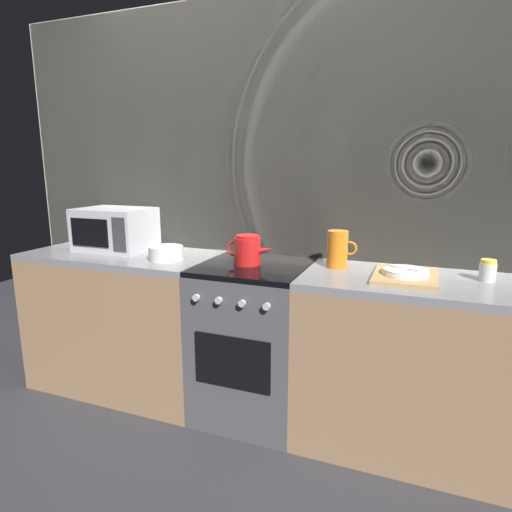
# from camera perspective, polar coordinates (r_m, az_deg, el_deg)

# --- Properties ---
(ground_plane) EXTENTS (8.00, 8.00, 0.00)m
(ground_plane) POSITION_cam_1_polar(r_m,az_deg,el_deg) (2.75, -0.27, -19.73)
(ground_plane) COLOR #2D2D33
(back_wall) EXTENTS (3.60, 0.05, 2.40)m
(back_wall) POSITION_cam_1_polar(r_m,az_deg,el_deg) (2.65, 2.29, 6.70)
(back_wall) COLOR #B2AD9E
(back_wall) RESTS_ON ground_plane
(counter_left) EXTENTS (1.20, 0.60, 0.90)m
(counter_left) POSITION_cam_1_polar(r_m,az_deg,el_deg) (2.97, -16.83, -8.12)
(counter_left) COLOR #997251
(counter_left) RESTS_ON ground_plane
(stove_unit) EXTENTS (0.60, 0.63, 0.90)m
(stove_unit) POSITION_cam_1_polar(r_m,az_deg,el_deg) (2.54, -0.29, -11.10)
(stove_unit) COLOR #4C4C51
(stove_unit) RESTS_ON ground_plane
(counter_right) EXTENTS (1.20, 0.60, 0.90)m
(counter_right) POSITION_cam_1_polar(r_m,az_deg,el_deg) (2.39, 20.83, -13.47)
(counter_right) COLOR #997251
(counter_right) RESTS_ON ground_plane
(microwave) EXTENTS (0.46, 0.35, 0.27)m
(microwave) POSITION_cam_1_polar(r_m,az_deg,el_deg) (2.94, -18.13, 3.40)
(microwave) COLOR #B2B2B7
(microwave) RESTS_ON counter_left
(kettle) EXTENTS (0.28, 0.15, 0.17)m
(kettle) POSITION_cam_1_polar(r_m,az_deg,el_deg) (2.39, -1.13, 0.78)
(kettle) COLOR red
(kettle) RESTS_ON stove_unit
(mixing_bowl) EXTENTS (0.20, 0.20, 0.08)m
(mixing_bowl) POSITION_cam_1_polar(r_m,az_deg,el_deg) (2.57, -11.81, 0.39)
(mixing_bowl) COLOR silver
(mixing_bowl) RESTS_ON counter_left
(pitcher) EXTENTS (0.16, 0.11, 0.20)m
(pitcher) POSITION_cam_1_polar(r_m,az_deg,el_deg) (2.36, 10.75, 0.90)
(pitcher) COLOR orange
(pitcher) RESTS_ON counter_right
(dish_pile) EXTENTS (0.30, 0.40, 0.06)m
(dish_pile) POSITION_cam_1_polar(r_m,az_deg,el_deg) (2.24, 19.16, -2.31)
(dish_pile) COLOR tan
(dish_pile) RESTS_ON counter_right
(spice_jar) EXTENTS (0.08, 0.08, 0.10)m
(spice_jar) POSITION_cam_1_polar(r_m,az_deg,el_deg) (2.33, 28.32, -1.70)
(spice_jar) COLOR silver
(spice_jar) RESTS_ON counter_right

